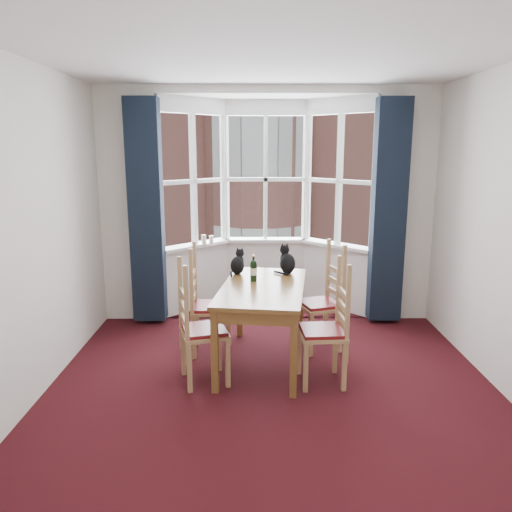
{
  "coord_description": "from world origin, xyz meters",
  "views": [
    {
      "loc": [
        -0.16,
        -3.74,
        2.1
      ],
      "look_at": [
        -0.14,
        1.05,
        1.05
      ],
      "focal_mm": 35.0,
      "sensor_mm": 36.0,
      "label": 1
    }
  ],
  "objects_px": {
    "dining_table": "(263,295)",
    "wine_bottle": "(254,270)",
    "chair_left_near": "(194,333)",
    "cat_left": "(238,264)",
    "chair_right_near": "(332,333)",
    "cat_right": "(287,262)",
    "chair_left_far": "(203,309)",
    "chair_right_far": "(327,305)",
    "candle_tall": "(204,239)",
    "candle_short": "(211,240)"
  },
  "relations": [
    {
      "from": "dining_table",
      "to": "wine_bottle",
      "type": "xyz_separation_m",
      "value": [
        -0.09,
        0.17,
        0.21
      ]
    },
    {
      "from": "chair_left_near",
      "to": "wine_bottle",
      "type": "relative_size",
      "value": 3.46
    },
    {
      "from": "chair_left_near",
      "to": "cat_left",
      "type": "height_order",
      "value": "cat_left"
    },
    {
      "from": "chair_right_near",
      "to": "wine_bottle",
      "type": "relative_size",
      "value": 3.46
    },
    {
      "from": "chair_right_near",
      "to": "cat_right",
      "type": "xyz_separation_m",
      "value": [
        -0.35,
        0.93,
        0.44
      ]
    },
    {
      "from": "chair_left_far",
      "to": "chair_right_far",
      "type": "relative_size",
      "value": 1.0
    },
    {
      "from": "cat_left",
      "to": "candle_tall",
      "type": "bearing_deg",
      "value": 111.05
    },
    {
      "from": "cat_left",
      "to": "candle_short",
      "type": "height_order",
      "value": "cat_left"
    },
    {
      "from": "chair_right_far",
      "to": "candle_tall",
      "type": "bearing_deg",
      "value": 137.2
    },
    {
      "from": "chair_right_near",
      "to": "candle_tall",
      "type": "xyz_separation_m",
      "value": [
        -1.34,
        2.13,
        0.46
      ]
    },
    {
      "from": "candle_tall",
      "to": "chair_left_near",
      "type": "bearing_deg",
      "value": -87.02
    },
    {
      "from": "candle_tall",
      "to": "candle_short",
      "type": "distance_m",
      "value": 0.1
    },
    {
      "from": "cat_left",
      "to": "chair_left_near",
      "type": "bearing_deg",
      "value": -112.14
    },
    {
      "from": "chair_left_far",
      "to": "cat_left",
      "type": "xyz_separation_m",
      "value": [
        0.36,
        0.2,
        0.42
      ]
    },
    {
      "from": "candle_short",
      "to": "chair_right_far",
      "type": "bearing_deg",
      "value": -45.43
    },
    {
      "from": "dining_table",
      "to": "candle_short",
      "type": "bearing_deg",
      "value": 110.3
    },
    {
      "from": "chair_left_near",
      "to": "candle_tall",
      "type": "distance_m",
      "value": 2.18
    },
    {
      "from": "dining_table",
      "to": "chair_left_far",
      "type": "xyz_separation_m",
      "value": [
        -0.62,
        0.26,
        -0.22
      ]
    },
    {
      "from": "cat_right",
      "to": "chair_left_far",
      "type": "bearing_deg",
      "value": -164.81
    },
    {
      "from": "dining_table",
      "to": "chair_right_near",
      "type": "bearing_deg",
      "value": -35.15
    },
    {
      "from": "chair_left_near",
      "to": "candle_short",
      "type": "relative_size",
      "value": 8.82
    },
    {
      "from": "dining_table",
      "to": "wine_bottle",
      "type": "distance_m",
      "value": 0.29
    },
    {
      "from": "chair_left_near",
      "to": "candle_short",
      "type": "distance_m",
      "value": 2.21
    },
    {
      "from": "chair_right_near",
      "to": "wine_bottle",
      "type": "height_order",
      "value": "wine_bottle"
    },
    {
      "from": "chair_right_far",
      "to": "candle_short",
      "type": "bearing_deg",
      "value": 134.57
    },
    {
      "from": "wine_bottle",
      "to": "candle_short",
      "type": "distance_m",
      "value": 1.66
    },
    {
      "from": "chair_left_near",
      "to": "cat_left",
      "type": "bearing_deg",
      "value": 67.86
    },
    {
      "from": "dining_table",
      "to": "chair_right_far",
      "type": "height_order",
      "value": "chair_right_far"
    },
    {
      "from": "cat_left",
      "to": "candle_tall",
      "type": "relative_size",
      "value": 2.31
    },
    {
      "from": "dining_table",
      "to": "wine_bottle",
      "type": "relative_size",
      "value": 5.8
    },
    {
      "from": "cat_right",
      "to": "wine_bottle",
      "type": "distance_m",
      "value": 0.49
    },
    {
      "from": "cat_right",
      "to": "chair_right_far",
      "type": "bearing_deg",
      "value": -15.07
    },
    {
      "from": "candle_tall",
      "to": "candle_short",
      "type": "relative_size",
      "value": 1.17
    },
    {
      "from": "cat_left",
      "to": "candle_short",
      "type": "bearing_deg",
      "value": 106.75
    },
    {
      "from": "dining_table",
      "to": "candle_tall",
      "type": "relative_size",
      "value": 12.7
    },
    {
      "from": "chair_right_near",
      "to": "chair_right_far",
      "type": "distance_m",
      "value": 0.82
    },
    {
      "from": "dining_table",
      "to": "chair_left_far",
      "type": "distance_m",
      "value": 0.7
    },
    {
      "from": "wine_bottle",
      "to": "chair_left_far",
      "type": "bearing_deg",
      "value": 170.05
    },
    {
      "from": "dining_table",
      "to": "cat_left",
      "type": "distance_m",
      "value": 0.57
    },
    {
      "from": "chair_right_far",
      "to": "candle_tall",
      "type": "distance_m",
      "value": 1.99
    },
    {
      "from": "cat_right",
      "to": "wine_bottle",
      "type": "relative_size",
      "value": 1.2
    },
    {
      "from": "candle_tall",
      "to": "chair_right_near",
      "type": "bearing_deg",
      "value": -57.73
    },
    {
      "from": "chair_left_far",
      "to": "chair_right_far",
      "type": "bearing_deg",
      "value": 5.54
    },
    {
      "from": "chair_right_far",
      "to": "cat_right",
      "type": "distance_m",
      "value": 0.62
    },
    {
      "from": "dining_table",
      "to": "chair_left_far",
      "type": "relative_size",
      "value": 1.68
    },
    {
      "from": "candle_short",
      "to": "chair_left_far",
      "type": "bearing_deg",
      "value": -89.07
    },
    {
      "from": "chair_left_near",
      "to": "chair_right_near",
      "type": "distance_m",
      "value": 1.23
    },
    {
      "from": "dining_table",
      "to": "chair_right_far",
      "type": "distance_m",
      "value": 0.82
    },
    {
      "from": "chair_right_far",
      "to": "cat_right",
      "type": "relative_size",
      "value": 2.89
    },
    {
      "from": "chair_right_near",
      "to": "candle_short",
      "type": "relative_size",
      "value": 8.82
    }
  ]
}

